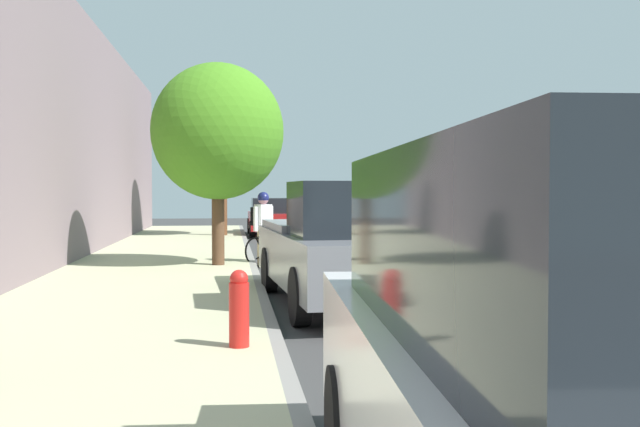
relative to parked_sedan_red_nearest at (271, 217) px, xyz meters
The scene contains 14 objects.
ground 14.40m from the parked_sedan_red_nearest, 93.42° to the left, with size 65.50×65.50×0.00m, color #353535.
sidewalk 14.74m from the parked_sedan_red_nearest, 77.11° to the left, with size 4.14×40.94×0.12m, color #ADAD88.
curb_edge 14.41m from the parked_sedan_red_nearest, 85.48° to the left, with size 0.16×40.94×0.12m, color gray.
lane_stripe_centre 14.48m from the parked_sedan_red_nearest, 106.21° to the left, with size 0.14×40.00×0.01m.
lane_stripe_bike_edge 14.38m from the parked_sedan_red_nearest, 91.34° to the left, with size 0.12×40.94×0.01m, color white.
building_facade 15.61m from the parked_sedan_red_nearest, 68.67° to the left, with size 0.50×40.94×6.46m, color slate.
parked_sedan_red_nearest is the anchor object (origin of this frame).
parked_pickup_grey_second 17.82m from the parked_sedan_red_nearest, 90.19° to the left, with size 2.32×5.42×1.95m.
parked_suv_white_mid 26.19m from the parked_sedan_red_nearest, 89.61° to the left, with size 2.18×4.80×1.99m.
bicycle_at_curb 12.30m from the parked_sedan_red_nearest, 86.88° to the left, with size 1.30×1.24×0.77m.
cyclist_with_backpack 11.84m from the parked_sedan_red_nearest, 85.71° to the left, with size 0.55×0.54×1.79m.
street_tree_near_cyclist 4.11m from the parked_sedan_red_nearest, 36.88° to the left, with size 3.21×3.21×5.33m.
street_tree_mid_block 12.81m from the parked_sedan_red_nearest, 81.19° to the left, with size 3.00×3.00×4.60m.
fire_hydrant 21.19m from the parked_sedan_red_nearest, 85.76° to the left, with size 0.22×0.22×0.84m.
Camera 1 is at (2.52, 14.54, 1.82)m, focal length 40.13 mm.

